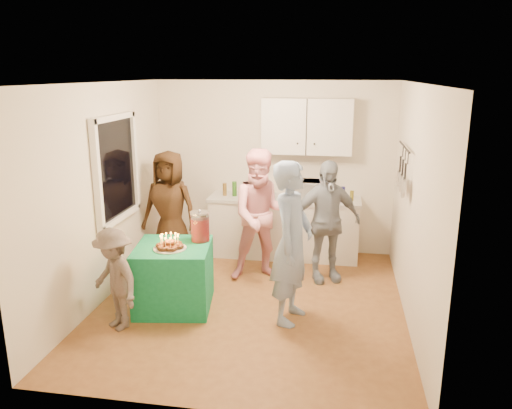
% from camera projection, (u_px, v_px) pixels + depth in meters
% --- Properties ---
extents(floor, '(4.00, 4.00, 0.00)m').
position_uv_depth(floor, '(251.00, 303.00, 6.04)').
color(floor, brown).
rests_on(floor, ground).
extents(ceiling, '(4.00, 4.00, 0.00)m').
position_uv_depth(ceiling, '(251.00, 83.00, 5.37)').
color(ceiling, white).
rests_on(ceiling, floor).
extents(back_wall, '(3.60, 3.60, 0.00)m').
position_uv_depth(back_wall, '(274.00, 168.00, 7.61)').
color(back_wall, silver).
rests_on(back_wall, floor).
extents(left_wall, '(4.00, 4.00, 0.00)m').
position_uv_depth(left_wall, '(104.00, 193.00, 5.99)').
color(left_wall, silver).
rests_on(left_wall, floor).
extents(right_wall, '(4.00, 4.00, 0.00)m').
position_uv_depth(right_wall, '(414.00, 206.00, 5.41)').
color(right_wall, silver).
rests_on(right_wall, floor).
extents(window_night, '(0.04, 1.00, 1.20)m').
position_uv_depth(window_night, '(115.00, 168.00, 6.21)').
color(window_night, black).
rests_on(window_night, left_wall).
extents(counter, '(2.20, 0.58, 0.86)m').
position_uv_depth(counter, '(284.00, 228.00, 7.51)').
color(counter, white).
rests_on(counter, floor).
extents(countertop, '(2.24, 0.62, 0.05)m').
position_uv_depth(countertop, '(284.00, 199.00, 7.40)').
color(countertop, beige).
rests_on(countertop, counter).
extents(upper_cabinet, '(1.30, 0.30, 0.80)m').
position_uv_depth(upper_cabinet, '(307.00, 126.00, 7.22)').
color(upper_cabinet, white).
rests_on(upper_cabinet, back_wall).
extents(pot_rack, '(0.12, 1.00, 0.60)m').
position_uv_depth(pot_rack, '(401.00, 167.00, 6.02)').
color(pot_rack, black).
rests_on(pot_rack, right_wall).
extents(microwave, '(0.49, 0.33, 0.27)m').
position_uv_depth(microwave, '(309.00, 190.00, 7.30)').
color(microwave, white).
rests_on(microwave, countertop).
extents(party_table, '(0.97, 0.97, 0.76)m').
position_uv_depth(party_table, '(174.00, 276.00, 5.88)').
color(party_table, '#127B47').
rests_on(party_table, floor).
extents(donut_cake, '(0.38, 0.38, 0.18)m').
position_uv_depth(donut_cake, '(170.00, 241.00, 5.66)').
color(donut_cake, '#381C0C').
rests_on(donut_cake, party_table).
extents(punch_jar, '(0.22, 0.22, 0.34)m').
position_uv_depth(punch_jar, '(200.00, 227.00, 5.92)').
color(punch_jar, red).
rests_on(punch_jar, party_table).
extents(man_birthday, '(0.57, 0.74, 1.82)m').
position_uv_depth(man_birthday, '(292.00, 243.00, 5.43)').
color(man_birthday, '#859CC2').
rests_on(man_birthday, floor).
extents(woman_back_left, '(0.87, 0.62, 1.66)m').
position_uv_depth(woman_back_left, '(170.00, 208.00, 7.12)').
color(woman_back_left, '#543318').
rests_on(woman_back_left, floor).
extents(woman_back_center, '(1.01, 0.88, 1.77)m').
position_uv_depth(woman_back_center, '(262.00, 216.00, 6.56)').
color(woman_back_center, pink).
rests_on(woman_back_center, floor).
extents(woman_back_right, '(1.03, 0.72, 1.63)m').
position_uv_depth(woman_back_right, '(326.00, 222.00, 6.54)').
color(woman_back_right, '#0F1E34').
rests_on(woman_back_right, floor).
extents(child_near_left, '(0.84, 0.77, 1.13)m').
position_uv_depth(child_near_left, '(115.00, 279.00, 5.33)').
color(child_near_left, '#514540').
rests_on(child_near_left, floor).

